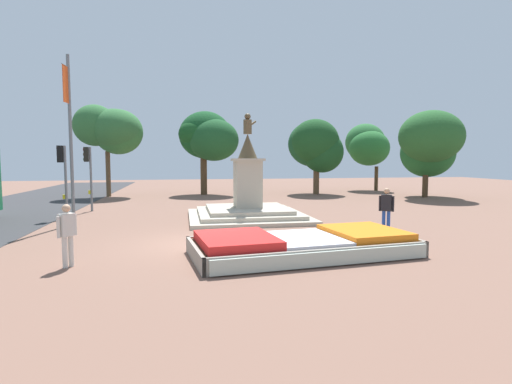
{
  "coord_description": "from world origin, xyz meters",
  "views": [
    {
      "loc": [
        -0.53,
        -13.39,
        2.86
      ],
      "look_at": [
        2.29,
        2.04,
        1.56
      ],
      "focal_mm": 28.0,
      "sensor_mm": 36.0,
      "label": 1
    }
  ],
  "objects_px": {
    "banner_pole": "(70,135)",
    "flower_planter": "(304,245)",
    "traffic_light_far_corner": "(89,167)",
    "traffic_light_mid_block": "(63,168)",
    "pedestrian_near_planter": "(386,207)",
    "pedestrian_crossing_plaza": "(67,231)",
    "statue_monument": "(248,202)"
  },
  "relations": [
    {
      "from": "pedestrian_near_planter",
      "to": "pedestrian_crossing_plaza",
      "type": "distance_m",
      "value": 11.06
    },
    {
      "from": "statue_monument",
      "to": "traffic_light_mid_block",
      "type": "height_order",
      "value": "statue_monument"
    },
    {
      "from": "statue_monument",
      "to": "pedestrian_near_planter",
      "type": "xyz_separation_m",
      "value": [
        4.6,
        -4.82,
        0.25
      ]
    },
    {
      "from": "statue_monument",
      "to": "traffic_light_mid_block",
      "type": "relative_size",
      "value": 1.6
    },
    {
      "from": "banner_pole",
      "to": "flower_planter",
      "type": "bearing_deg",
      "value": -41.08
    },
    {
      "from": "traffic_light_far_corner",
      "to": "pedestrian_crossing_plaza",
      "type": "relative_size",
      "value": 2.09
    },
    {
      "from": "statue_monument",
      "to": "banner_pole",
      "type": "bearing_deg",
      "value": -177.23
    },
    {
      "from": "flower_planter",
      "to": "pedestrian_crossing_plaza",
      "type": "xyz_separation_m",
      "value": [
        -6.53,
        -0.17,
        0.67
      ]
    },
    {
      "from": "banner_pole",
      "to": "pedestrian_near_planter",
      "type": "height_order",
      "value": "banner_pole"
    },
    {
      "from": "traffic_light_mid_block",
      "to": "pedestrian_near_planter",
      "type": "relative_size",
      "value": 1.99
    },
    {
      "from": "flower_planter",
      "to": "statue_monument",
      "type": "relative_size",
      "value": 1.24
    },
    {
      "from": "flower_planter",
      "to": "traffic_light_far_corner",
      "type": "height_order",
      "value": "traffic_light_far_corner"
    },
    {
      "from": "flower_planter",
      "to": "banner_pole",
      "type": "relative_size",
      "value": 0.95
    },
    {
      "from": "banner_pole",
      "to": "pedestrian_crossing_plaza",
      "type": "bearing_deg",
      "value": -76.77
    },
    {
      "from": "statue_monument",
      "to": "traffic_light_far_corner",
      "type": "xyz_separation_m",
      "value": [
        -8.1,
        4.15,
        1.65
      ]
    },
    {
      "from": "statue_monument",
      "to": "pedestrian_crossing_plaza",
      "type": "height_order",
      "value": "statue_monument"
    },
    {
      "from": "statue_monument",
      "to": "banner_pole",
      "type": "xyz_separation_m",
      "value": [
        -7.8,
        -0.38,
        3.12
      ]
    },
    {
      "from": "flower_planter",
      "to": "statue_monument",
      "type": "xyz_separation_m",
      "value": [
        -0.47,
        7.58,
        0.47
      ]
    },
    {
      "from": "statue_monument",
      "to": "traffic_light_far_corner",
      "type": "bearing_deg",
      "value": 152.86
    },
    {
      "from": "flower_planter",
      "to": "pedestrian_crossing_plaza",
      "type": "distance_m",
      "value": 6.56
    },
    {
      "from": "pedestrian_crossing_plaza",
      "to": "statue_monument",
      "type": "bearing_deg",
      "value": 51.95
    },
    {
      "from": "traffic_light_far_corner",
      "to": "traffic_light_mid_block",
      "type": "bearing_deg",
      "value": -102.72
    },
    {
      "from": "statue_monument",
      "to": "banner_pole",
      "type": "relative_size",
      "value": 0.77
    },
    {
      "from": "traffic_light_mid_block",
      "to": "banner_pole",
      "type": "relative_size",
      "value": 0.48
    },
    {
      "from": "traffic_light_far_corner",
      "to": "pedestrian_crossing_plaza",
      "type": "xyz_separation_m",
      "value": [
        2.03,
        -11.9,
        -1.45
      ]
    },
    {
      "from": "pedestrian_near_planter",
      "to": "pedestrian_crossing_plaza",
      "type": "relative_size",
      "value": 1.05
    },
    {
      "from": "banner_pole",
      "to": "pedestrian_near_planter",
      "type": "bearing_deg",
      "value": -19.73
    },
    {
      "from": "flower_planter",
      "to": "pedestrian_near_planter",
      "type": "bearing_deg",
      "value": 33.68
    },
    {
      "from": "traffic_light_far_corner",
      "to": "banner_pole",
      "type": "relative_size",
      "value": 0.48
    },
    {
      "from": "traffic_light_mid_block",
      "to": "banner_pole",
      "type": "bearing_deg",
      "value": -65.54
    },
    {
      "from": "flower_planter",
      "to": "statue_monument",
      "type": "distance_m",
      "value": 7.61
    },
    {
      "from": "traffic_light_mid_block",
      "to": "pedestrian_crossing_plaza",
      "type": "bearing_deg",
      "value": -74.31
    }
  ]
}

